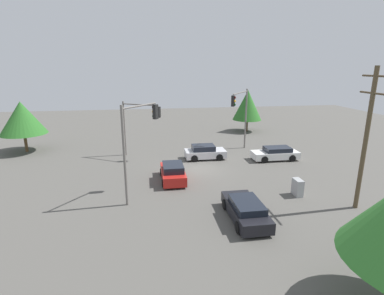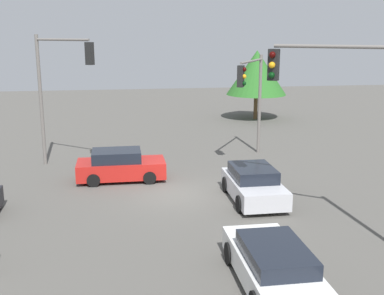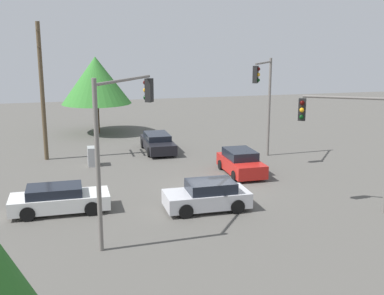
# 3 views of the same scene
# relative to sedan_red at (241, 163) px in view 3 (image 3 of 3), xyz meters

# --- Properties ---
(ground_plane) EXTENTS (80.00, 80.00, 0.00)m
(ground_plane) POSITION_rel_sedan_red_xyz_m (-2.44, 2.51, -0.69)
(ground_plane) COLOR #54514C
(sedan_red) EXTENTS (4.11, 1.94, 1.45)m
(sedan_red) POSITION_rel_sedan_red_xyz_m (0.00, 0.00, 0.00)
(sedan_red) COLOR red
(sedan_red) RESTS_ON ground_plane
(sedan_white) EXTENTS (1.94, 4.56, 1.29)m
(sedan_white) POSITION_rel_sedan_red_xyz_m (-4.04, 10.58, -0.05)
(sedan_white) COLOR silver
(sedan_white) RESTS_ON ground_plane
(sedan_silver) EXTENTS (2.01, 4.02, 1.40)m
(sedan_silver) POSITION_rel_sedan_red_xyz_m (-5.45, 3.70, -0.01)
(sedan_silver) COLOR silver
(sedan_silver) RESTS_ON ground_plane
(sedan_dark) EXTENTS (4.66, 1.97, 1.29)m
(sedan_dark) POSITION_rel_sedan_red_xyz_m (7.05, 3.77, -0.05)
(sedan_dark) COLOR black
(sedan_dark) RESTS_ON ground_plane
(traffic_signal_main) EXTENTS (3.00, 2.47, 6.73)m
(traffic_signal_main) POSITION_rel_sedan_red_xyz_m (2.86, -2.62, 3.88)
(traffic_signal_main) COLOR slate
(traffic_signal_main) RESTS_ON ground_plane
(traffic_signal_cross) EXTENTS (2.34, 3.75, 5.61)m
(traffic_signal_cross) POSITION_rel_sedan_red_xyz_m (-7.12, -2.71, 3.20)
(traffic_signal_cross) COLOR slate
(traffic_signal_cross) RESTS_ON ground_plane
(traffic_signal_aux) EXTENTS (3.88, 2.89, 6.64)m
(traffic_signal_aux) POSITION_rel_sedan_red_xyz_m (-7.36, 7.96, 3.89)
(traffic_signal_aux) COLOR slate
(traffic_signal_aux) RESTS_ON ground_plane
(utility_pole_tall) EXTENTS (2.20, 0.28, 9.08)m
(utility_pole_tall) POSITION_rel_sedan_red_xyz_m (6.63, 11.49, 4.13)
(utility_pole_tall) COLOR brown
(utility_pole_tall) RESTS_ON ground_plane
(electrical_cabinet) EXTENTS (0.94, 0.51, 1.21)m
(electrical_cabinet) POSITION_rel_sedan_red_xyz_m (4.24, 8.61, -0.08)
(electrical_cabinet) COLOR #9EA0A3
(electrical_cabinet) RESTS_ON ground_plane
(tree_far) EXTENTS (5.90, 5.90, 6.52)m
(tree_far) POSITION_rel_sedan_red_xyz_m (15.23, 7.47, 3.85)
(tree_far) COLOR #4C3823
(tree_far) RESTS_ON ground_plane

